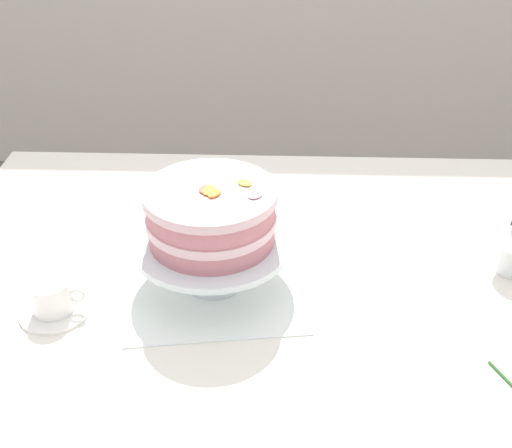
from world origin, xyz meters
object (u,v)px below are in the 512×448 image
cake_stand (213,247)px  teacup (53,300)px  layer_cake (211,214)px  dining_table (282,319)px

cake_stand → teacup: size_ratio=2.37×
layer_cake → teacup: layer_cake is taller
teacup → dining_table: bearing=13.8°
cake_stand → layer_cake: bearing=-16.9°
dining_table → cake_stand: size_ratio=4.83×
cake_stand → layer_cake: (0.00, -0.00, 0.07)m
cake_stand → layer_cake: layer_cake is taller
cake_stand → teacup: (-0.27, -0.09, -0.05)m
teacup → layer_cake: bearing=18.9°
dining_table → teacup: 0.43m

